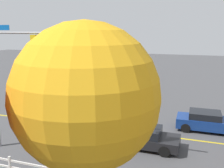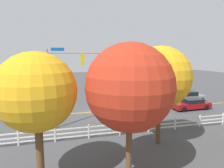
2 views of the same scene
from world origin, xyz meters
TOP-DOWN VIEW (x-y plane):
  - ground_plane at (0.00, 0.00)m, footprint 120.00×120.00m
  - lane_center_stripe at (-4.00, 0.00)m, footprint 28.00×0.16m
  - signal_assembly at (2.96, 4.72)m, footprint 7.86×0.38m
  - car_1 at (-6.85, -2.02)m, footprint 4.26×1.93m
  - car_2 at (-2.96, 1.99)m, footprint 4.77×1.95m
  - tree_2 at (-2.81, 9.50)m, footprint 4.56×4.56m

SIDE VIEW (x-z plane):
  - ground_plane at x=0.00m, z-range 0.00..0.00m
  - lane_center_stripe at x=-4.00m, z-range 0.00..0.01m
  - car_2 at x=-2.96m, z-range -0.02..1.26m
  - car_1 at x=-6.85m, z-range -0.01..1.37m
  - tree_2 at x=-2.81m, z-range 1.37..8.68m
  - signal_assembly at x=2.96m, z-range 1.50..8.77m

